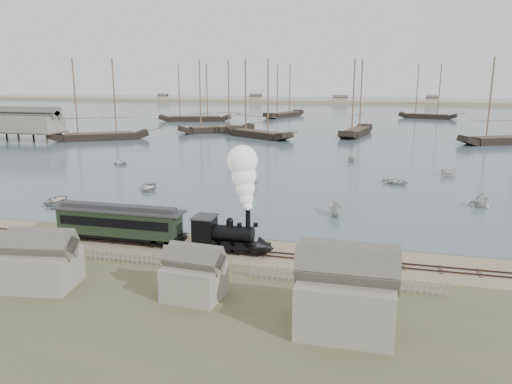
# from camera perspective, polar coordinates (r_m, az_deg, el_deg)

# --- Properties ---
(ground) EXTENTS (600.00, 600.00, 0.00)m
(ground) POSITION_cam_1_polar(r_m,az_deg,el_deg) (48.62, -4.11, -5.84)
(ground) COLOR gray
(ground) RESTS_ON ground
(harbor_water) EXTENTS (600.00, 336.00, 0.06)m
(harbor_water) POSITION_cam_1_polar(r_m,az_deg,el_deg) (214.66, 10.41, 8.77)
(harbor_water) COLOR #465864
(harbor_water) RESTS_ON ground
(rail_track) EXTENTS (120.00, 1.80, 0.16)m
(rail_track) POSITION_cam_1_polar(r_m,az_deg,el_deg) (46.82, -4.88, -6.56)
(rail_track) COLOR #35211C
(rail_track) RESTS_ON ground
(picket_fence_west) EXTENTS (19.00, 0.10, 1.20)m
(picket_fence_west) POSITION_cam_1_polar(r_m,az_deg,el_deg) (45.11, -14.90, -7.81)
(picket_fence_west) COLOR gray
(picket_fence_west) RESTS_ON ground
(picket_fence_east) EXTENTS (15.00, 0.10, 1.20)m
(picket_fence_east) POSITION_cam_1_polar(r_m,az_deg,el_deg) (39.45, 10.11, -10.68)
(picket_fence_east) COLOR gray
(picket_fence_east) RESTS_ON ground
(shed_left) EXTENTS (5.00, 4.00, 4.10)m
(shed_left) POSITION_cam_1_polar(r_m,az_deg,el_deg) (42.33, -23.09, -9.88)
(shed_left) COLOR gray
(shed_left) RESTS_ON ground
(shed_mid) EXTENTS (4.00, 3.50, 3.60)m
(shed_mid) POSITION_cam_1_polar(r_m,az_deg,el_deg) (37.51, -7.01, -11.87)
(shed_mid) COLOR gray
(shed_mid) RESTS_ON ground
(shed_right) EXTENTS (6.00, 5.00, 5.10)m
(shed_right) POSITION_cam_1_polar(r_m,az_deg,el_deg) (33.59, 10.11, -15.15)
(shed_right) COLOR gray
(shed_right) RESTS_ON ground
(far_spit) EXTENTS (500.00, 20.00, 1.80)m
(far_spit) POSITION_cam_1_polar(r_m,az_deg,el_deg) (294.36, 11.54, 9.86)
(far_spit) COLOR tan
(far_spit) RESTS_ON ground
(locomotive) EXTENTS (7.60, 2.84, 9.47)m
(locomotive) POSITION_cam_1_polar(r_m,az_deg,el_deg) (44.77, -1.85, -1.64)
(locomotive) COLOR black
(locomotive) RESTS_ON ground
(passenger_coach) EXTENTS (13.15, 2.54, 3.19)m
(passenger_coach) POSITION_cam_1_polar(r_m,az_deg,el_deg) (50.05, -15.37, -3.30)
(passenger_coach) COLOR black
(passenger_coach) RESTS_ON ground
(beached_dinghy) EXTENTS (4.40, 4.72, 0.80)m
(beached_dinghy) POSITION_cam_1_polar(r_m,az_deg,el_deg) (51.53, -11.14, -4.49)
(beached_dinghy) COLOR beige
(beached_dinghy) RESTS_ON ground
(rowboat_0) EXTENTS (5.15, 4.32, 0.92)m
(rowboat_0) POSITION_cam_1_polar(r_m,az_deg,el_deg) (71.86, -12.21, 0.60)
(rowboat_0) COLOR beige
(rowboat_0) RESTS_ON harbor_water
(rowboat_1) EXTENTS (3.75, 3.89, 1.58)m
(rowboat_1) POSITION_cam_1_polar(r_m,az_deg,el_deg) (72.29, -0.79, 1.24)
(rowboat_1) COLOR beige
(rowboat_1) RESTS_ON harbor_water
(rowboat_2) EXTENTS (3.69, 2.26, 1.34)m
(rowboat_2) POSITION_cam_1_polar(r_m,az_deg,el_deg) (58.27, 9.00, -1.99)
(rowboat_2) COLOR beige
(rowboat_2) RESTS_ON harbor_water
(rowboat_3) EXTENTS (4.30, 4.77, 0.81)m
(rowboat_3) POSITION_cam_1_polar(r_m,az_deg,el_deg) (76.82, 15.68, 1.17)
(rowboat_3) COLOR beige
(rowboat_3) RESTS_ON harbor_water
(rowboat_4) EXTENTS (4.41, 4.40, 1.76)m
(rowboat_4) POSITION_cam_1_polar(r_m,az_deg,el_deg) (67.32, 24.31, -0.77)
(rowboat_4) COLOR beige
(rowboat_4) RESTS_ON harbor_water
(rowboat_5) EXTENTS (2.91, 3.34, 1.25)m
(rowboat_5) POSITION_cam_1_polar(r_m,az_deg,el_deg) (86.03, 21.15, 2.17)
(rowboat_5) COLOR beige
(rowboat_5) RESTS_ON harbor_water
(rowboat_6) EXTENTS (3.56, 4.02, 0.69)m
(rowboat_6) POSITION_cam_1_polar(r_m,az_deg,el_deg) (93.81, -15.35, 3.27)
(rowboat_6) COLOR beige
(rowboat_6) RESTS_ON harbor_water
(rowboat_7) EXTENTS (3.63, 3.53, 1.46)m
(rowboat_7) POSITION_cam_1_polar(r_m,az_deg,el_deg) (95.31, 10.83, 3.89)
(rowboat_7) COLOR beige
(rowboat_7) RESTS_ON harbor_water
(rowboat_8) EXTENTS (4.50, 3.37, 0.89)m
(rowboat_8) POSITION_cam_1_polar(r_m,az_deg,el_deg) (67.99, -21.72, -0.78)
(rowboat_8) COLOR beige
(rowboat_8) RESTS_ON harbor_water
(schooner_0) EXTENTS (23.21, 17.10, 20.00)m
(schooner_0) POSITION_cam_1_polar(r_m,az_deg,el_deg) (130.33, -17.71, 10.06)
(schooner_0) COLOR black
(schooner_0) RESTS_ON harbor_water
(schooner_1) EXTENTS (20.33, 16.53, 20.00)m
(schooner_1) POSITION_cam_1_polar(r_m,az_deg,el_deg) (141.41, -4.59, 10.83)
(schooner_1) COLOR black
(schooner_1) RESTS_ON harbor_water
(schooner_2) EXTENTS (20.86, 15.58, 20.00)m
(schooner_2) POSITION_cam_1_polar(r_m,az_deg,el_deg) (129.10, 0.19, 10.64)
(schooner_2) COLOR black
(schooner_2) RESTS_ON harbor_water
(schooner_3) EXTENTS (8.85, 21.90, 20.00)m
(schooner_3) POSITION_cam_1_polar(r_m,az_deg,el_deg) (136.48, 11.54, 10.52)
(schooner_3) COLOR black
(schooner_3) RESTS_ON harbor_water
(schooner_4) EXTENTS (21.88, 14.38, 20.00)m
(schooner_4) POSITION_cam_1_polar(r_m,az_deg,el_deg) (130.52, 26.83, 9.28)
(schooner_4) COLOR black
(schooner_4) RESTS_ON harbor_water
(schooner_6) EXTENTS (25.75, 12.74, 20.00)m
(schooner_6) POSITION_cam_1_polar(r_m,az_deg,el_deg) (177.93, -7.04, 11.25)
(schooner_6) COLOR black
(schooner_6) RESTS_ON harbor_water
(schooner_7) EXTENTS (13.26, 22.78, 20.00)m
(schooner_7) POSITION_cam_1_polar(r_m,az_deg,el_deg) (194.58, 3.26, 11.49)
(schooner_7) COLOR black
(schooner_7) RESTS_ON harbor_water
(schooner_8) EXTENTS (21.09, 9.48, 20.00)m
(schooner_8) POSITION_cam_1_polar(r_m,az_deg,el_deg) (197.59, 19.20, 10.82)
(schooner_8) COLOR black
(schooner_8) RESTS_ON harbor_water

